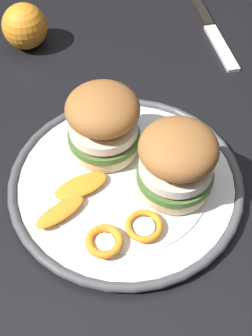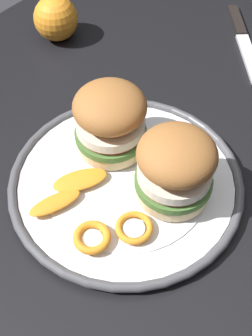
# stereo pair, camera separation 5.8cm
# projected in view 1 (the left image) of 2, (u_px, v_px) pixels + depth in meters

# --- Properties ---
(dining_table) EXTENTS (1.34, 0.82, 0.74)m
(dining_table) POSITION_uv_depth(u_px,v_px,m) (78.00, 246.00, 0.68)
(dining_table) COLOR black
(dining_table) RESTS_ON ground
(dinner_plate) EXTENTS (0.32, 0.32, 0.02)m
(dinner_plate) POSITION_uv_depth(u_px,v_px,m) (126.00, 182.00, 0.61)
(dinner_plate) COLOR white
(dinner_plate) RESTS_ON dining_table
(sandwich_half_left) EXTENTS (0.11, 0.11, 0.10)m
(sandwich_half_left) POSITION_uv_depth(u_px,v_px,m) (103.00, 122.00, 0.60)
(sandwich_half_left) COLOR beige
(sandwich_half_left) RESTS_ON dinner_plate
(sandwich_half_right) EXTENTS (0.11, 0.11, 0.10)m
(sandwich_half_right) POSITION_uv_depth(u_px,v_px,m) (177.00, 161.00, 0.56)
(sandwich_half_right) COLOR beige
(sandwich_half_right) RESTS_ON dinner_plate
(orange_peel_curled) EXTENTS (0.06, 0.06, 0.01)m
(orange_peel_curled) POSITION_uv_depth(u_px,v_px,m) (104.00, 241.00, 0.54)
(orange_peel_curled) COLOR orange
(orange_peel_curled) RESTS_ON dinner_plate
(orange_peel_strip_long) EXTENTS (0.08, 0.07, 0.01)m
(orange_peel_strip_long) POSITION_uv_depth(u_px,v_px,m) (81.00, 186.00, 0.59)
(orange_peel_strip_long) COLOR orange
(orange_peel_strip_long) RESTS_ON dinner_plate
(orange_peel_strip_short) EXTENTS (0.07, 0.05, 0.01)m
(orange_peel_strip_short) POSITION_uv_depth(u_px,v_px,m) (58.00, 211.00, 0.57)
(orange_peel_strip_short) COLOR orange
(orange_peel_strip_short) RESTS_ON dinner_plate
(orange_peel_small_curl) EXTENTS (0.06, 0.06, 0.01)m
(orange_peel_small_curl) POSITION_uv_depth(u_px,v_px,m) (144.00, 226.00, 0.56)
(orange_peel_small_curl) COLOR orange
(orange_peel_small_curl) RESTS_ON dinner_plate
(whole_orange) EXTENTS (0.08, 0.08, 0.08)m
(whole_orange) POSITION_uv_depth(u_px,v_px,m) (25.00, 26.00, 0.78)
(whole_orange) COLOR orange
(whole_orange) RESTS_ON dining_table
(table_knife) EXTENTS (0.18, 0.16, 0.01)m
(table_knife) POSITION_uv_depth(u_px,v_px,m) (210.00, 28.00, 0.84)
(table_knife) COLOR silver
(table_knife) RESTS_ON dining_table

